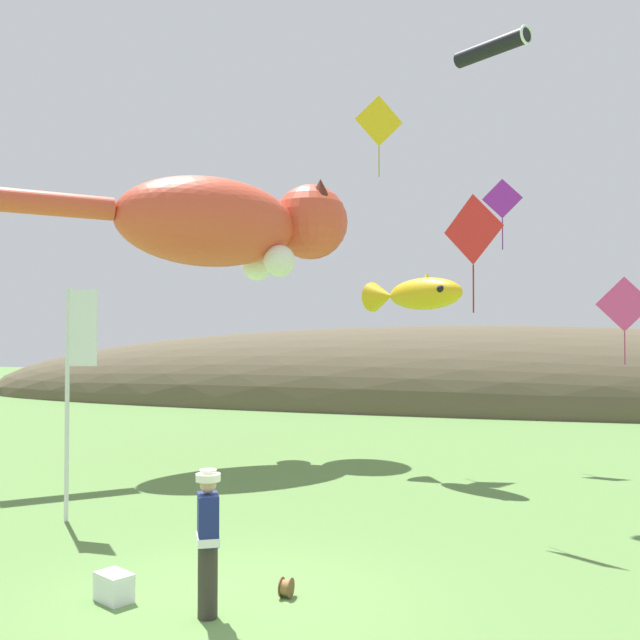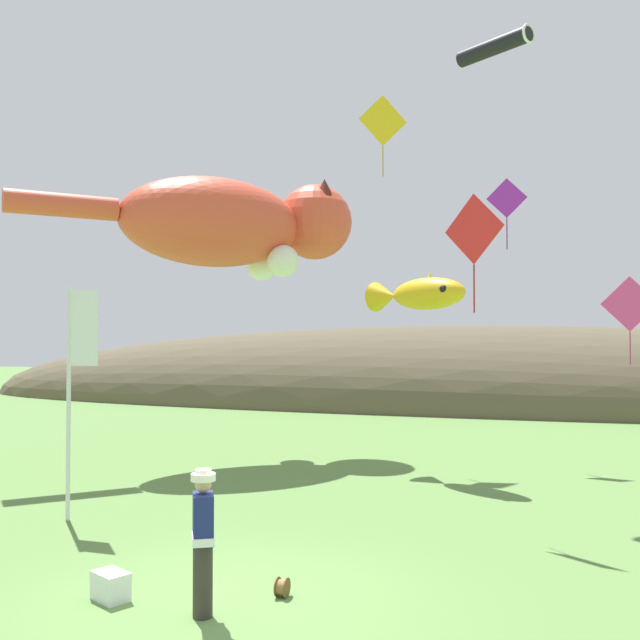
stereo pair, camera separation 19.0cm
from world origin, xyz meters
The scene contains 13 objects.
ground_plane centered at (0.00, 0.00, 0.00)m, with size 120.00×120.00×0.00m, color #5B8442.
distant_hill_ridge centered at (0.00, 28.05, 0.00)m, with size 57.00×12.29×7.97m.
festival_attendant centered at (-0.02, -0.53, 0.95)m, with size 0.43×0.49×1.77m.
kite_spool centered at (0.66, 0.38, 0.13)m, with size 0.14×0.26×0.26m.
picnic_cooler centered at (-1.40, -0.40, 0.18)m, with size 0.58×0.51×0.36m.
festival_banner_pole centered at (-4.36, 2.80, 2.82)m, with size 0.66×0.08×4.30m.
kite_giant_cat centered at (-4.64, 10.40, 6.65)m, with size 7.42×7.68×3.00m.
kite_fish_windsock centered at (0.84, 9.42, 4.47)m, with size 2.97×2.32×0.92m.
kite_tube_streamer centered at (2.88, 7.75, 9.84)m, with size 1.79×1.36×0.44m.
kite_diamond_gold centered at (-0.62, 11.90, 9.72)m, with size 1.26×0.85×2.40m.
kite_diamond_red centered at (2.65, 5.12, 5.38)m, with size 1.16×0.67×2.23m.
kite_diamond_pink centered at (6.06, 12.66, 4.28)m, with size 1.51×0.19×2.41m.
kite_diamond_violet centered at (2.84, 12.60, 7.35)m, with size 1.14×0.06×2.04m.
Camera 2 is at (4.00, -8.34, 3.37)m, focal length 40.00 mm.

